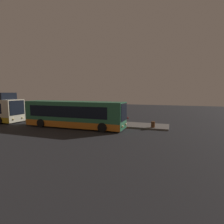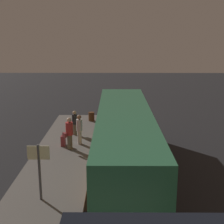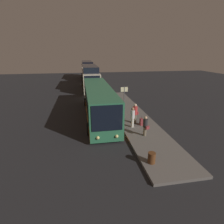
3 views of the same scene
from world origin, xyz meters
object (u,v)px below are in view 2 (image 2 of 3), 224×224
(bus_lead, at_px, (124,144))
(suitcase, at_px, (63,141))
(passenger_boarding, at_px, (75,122))
(passenger_waiting, at_px, (79,128))
(trash_bin, at_px, (91,116))
(passenger_with_bags, at_px, (69,132))
(sign_post, at_px, (39,164))

(bus_lead, relative_size, suitcase, 14.61)
(passenger_boarding, xyz_separation_m, passenger_waiting, (-1.73, -0.49, 0.11))
(suitcase, relative_size, trash_bin, 1.27)
(suitcase, height_order, trash_bin, suitcase)
(passenger_with_bags, bearing_deg, passenger_boarding, -38.11)
(passenger_waiting, xyz_separation_m, sign_post, (-6.35, 0.83, 0.52))
(sign_post, height_order, trash_bin, sign_post)
(sign_post, bearing_deg, passenger_boarding, -2.40)
(suitcase, distance_m, trash_bin, 5.53)
(passenger_boarding, bearing_deg, trash_bin, 57.74)
(sign_post, bearing_deg, trash_bin, -5.78)
(suitcase, xyz_separation_m, trash_bin, (5.39, -1.25, 0.03))
(passenger_with_bags, distance_m, trash_bin, 6.00)
(passenger_boarding, xyz_separation_m, sign_post, (-8.09, 0.34, 0.63))
(passenger_with_bags, bearing_deg, bus_lead, -173.08)
(passenger_boarding, relative_size, passenger_with_bags, 0.87)
(bus_lead, xyz_separation_m, passenger_with_bags, (2.92, 2.96, -0.36))
(trash_bin, bearing_deg, bus_lead, -166.27)
(passenger_with_bags, height_order, suitcase, passenger_with_bags)
(passenger_with_bags, bearing_deg, sign_post, 137.86)
(passenger_boarding, relative_size, sign_post, 0.70)
(trash_bin, bearing_deg, suitcase, 166.97)
(trash_bin, bearing_deg, passenger_with_bags, 172.27)
(trash_bin, bearing_deg, passenger_boarding, 166.27)
(bus_lead, xyz_separation_m, trash_bin, (8.83, 2.16, -1.01))
(passenger_waiting, bearing_deg, bus_lead, -66.69)
(suitcase, relative_size, sign_post, 0.37)
(passenger_boarding, height_order, sign_post, sign_post)
(bus_lead, height_order, passenger_waiting, bus_lead)
(passenger_with_bags, xyz_separation_m, suitcase, (0.52, 0.44, -0.68))
(suitcase, distance_m, sign_post, 6.17)
(passenger_with_bags, bearing_deg, trash_bin, -46.20)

